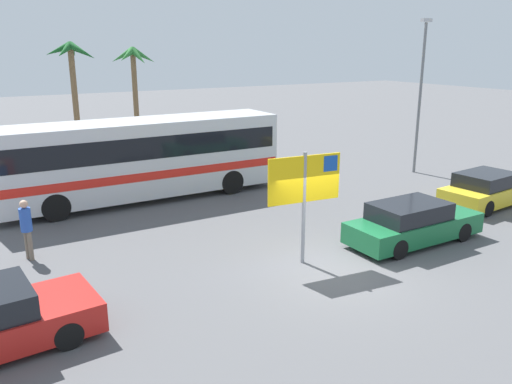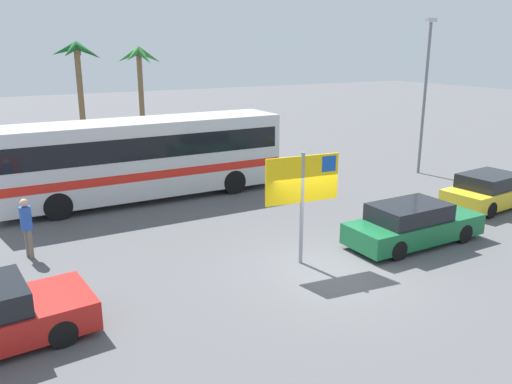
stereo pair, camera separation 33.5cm
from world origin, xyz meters
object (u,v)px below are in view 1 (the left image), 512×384
(car_green, at_px, (413,223))
(bus_front_coach, at_px, (140,156))
(ferry_sign, at_px, (306,183))
(car_yellow, at_px, (487,190))
(pedestrian_near_sign, at_px, (26,225))

(car_green, bearing_deg, bus_front_coach, 122.34)
(ferry_sign, distance_m, car_yellow, 9.44)
(bus_front_coach, bearing_deg, car_yellow, -34.10)
(pedestrian_near_sign, bearing_deg, car_yellow, -33.73)
(bus_front_coach, height_order, ferry_sign, ferry_sign)
(bus_front_coach, relative_size, ferry_sign, 3.51)
(car_green, xyz_separation_m, car_yellow, (5.44, 1.35, -0.00))
(car_green, xyz_separation_m, pedestrian_near_sign, (-10.52, 4.63, 0.42))
(ferry_sign, distance_m, pedestrian_near_sign, 8.00)
(bus_front_coach, relative_size, pedestrian_near_sign, 6.31)
(ferry_sign, bearing_deg, pedestrian_near_sign, 154.23)
(car_yellow, relative_size, pedestrian_near_sign, 2.38)
(car_yellow, bearing_deg, bus_front_coach, 140.61)
(ferry_sign, bearing_deg, car_green, -0.75)
(car_green, bearing_deg, pedestrian_near_sign, 155.85)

